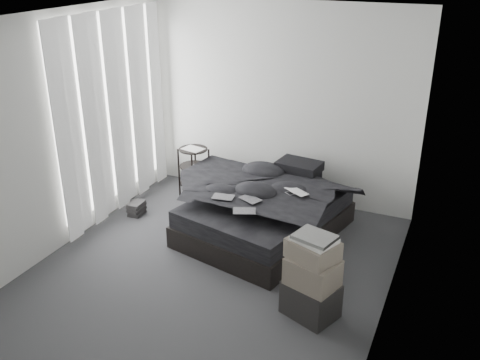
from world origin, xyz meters
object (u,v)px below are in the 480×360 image
at_px(laptop, 294,187).
at_px(side_stand, 194,174).
at_px(bed, 265,224).
at_px(box_lower, 311,299).

bearing_deg(laptop, side_stand, -169.26).
xyz_separation_m(bed, laptop, (0.35, -0.03, 0.56)).
bearing_deg(bed, laptop, 7.50).
height_order(laptop, side_stand, same).
relative_size(bed, laptop, 6.24).
xyz_separation_m(side_stand, box_lower, (2.21, -1.82, -0.18)).
bearing_deg(side_stand, bed, -23.90).
distance_m(bed, box_lower, 1.59).
bearing_deg(box_lower, laptop, 116.17).
distance_m(laptop, box_lower, 1.47).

